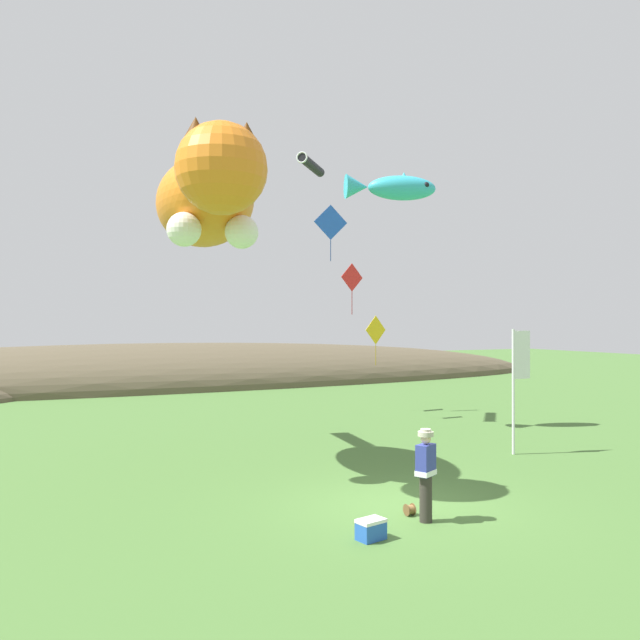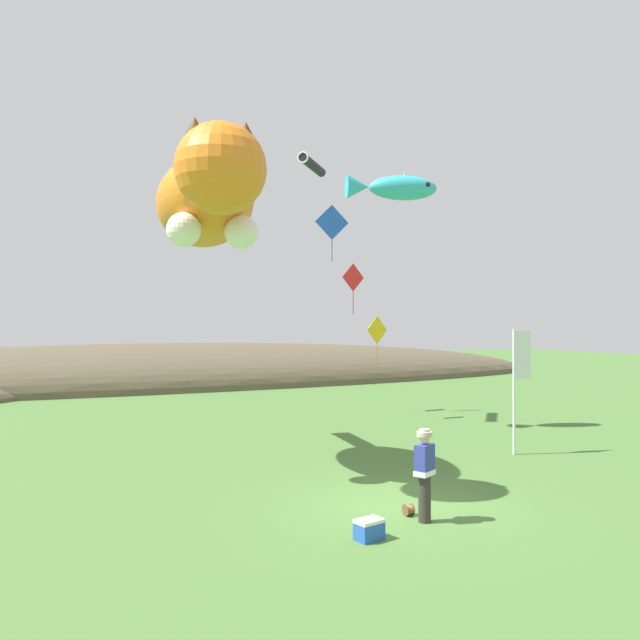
{
  "view_description": "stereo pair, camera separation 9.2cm",
  "coord_description": "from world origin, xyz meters",
  "px_view_note": "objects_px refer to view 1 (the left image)",
  "views": [
    {
      "loc": [
        -6.89,
        -10.96,
        3.8
      ],
      "look_at": [
        0.0,
        4.0,
        3.88
      ],
      "focal_mm": 35.0,
      "sensor_mm": 36.0,
      "label": 1
    },
    {
      "loc": [
        -6.8,
        -11.0,
        3.8
      ],
      "look_at": [
        0.0,
        4.0,
        3.88
      ],
      "focal_mm": 35.0,
      "sensor_mm": 36.0,
      "label": 2
    }
  ],
  "objects_px": {
    "kite_fish_windsock": "(392,188)",
    "kite_diamond_blue": "(331,223)",
    "picnic_cooler": "(371,529)",
    "kite_diamond_gold": "(376,330)",
    "kite_tube_streamer": "(311,165)",
    "kite_spool": "(410,510)",
    "festival_banner_pole": "(518,372)",
    "kite_diamond_red": "(352,278)",
    "festival_attendant": "(426,472)",
    "kite_giant_cat": "(208,199)"
  },
  "relations": [
    {
      "from": "kite_spool",
      "to": "kite_diamond_red",
      "type": "relative_size",
      "value": 0.12
    },
    {
      "from": "kite_tube_streamer",
      "to": "kite_diamond_gold",
      "type": "distance_m",
      "value": 7.5
    },
    {
      "from": "kite_tube_streamer",
      "to": "kite_diamond_red",
      "type": "height_order",
      "value": "kite_tube_streamer"
    },
    {
      "from": "kite_diamond_blue",
      "to": "kite_diamond_red",
      "type": "xyz_separation_m",
      "value": [
        0.0,
        -1.93,
        -2.45
      ]
    },
    {
      "from": "kite_spool",
      "to": "picnic_cooler",
      "type": "bearing_deg",
      "value": -147.36
    },
    {
      "from": "festival_banner_pole",
      "to": "kite_diamond_red",
      "type": "xyz_separation_m",
      "value": [
        -1.44,
        7.62,
        3.21
      ]
    },
    {
      "from": "kite_spool",
      "to": "kite_tube_streamer",
      "type": "xyz_separation_m",
      "value": [
        3.01,
        11.58,
        9.8
      ]
    },
    {
      "from": "kite_tube_streamer",
      "to": "kite_spool",
      "type": "bearing_deg",
      "value": -104.56
    },
    {
      "from": "kite_fish_windsock",
      "to": "kite_diamond_blue",
      "type": "relative_size",
      "value": 1.43
    },
    {
      "from": "kite_spool",
      "to": "kite_giant_cat",
      "type": "bearing_deg",
      "value": 119.6
    },
    {
      "from": "festival_attendant",
      "to": "festival_banner_pole",
      "type": "xyz_separation_m",
      "value": [
        5.97,
        4.07,
        1.41
      ]
    },
    {
      "from": "kite_giant_cat",
      "to": "kite_tube_streamer",
      "type": "relative_size",
      "value": 4.1
    },
    {
      "from": "festival_attendant",
      "to": "picnic_cooler",
      "type": "bearing_deg",
      "value": -163.87
    },
    {
      "from": "kite_giant_cat",
      "to": "kite_diamond_gold",
      "type": "relative_size",
      "value": 4.04
    },
    {
      "from": "kite_tube_streamer",
      "to": "kite_diamond_red",
      "type": "bearing_deg",
      "value": -12.75
    },
    {
      "from": "festival_attendant",
      "to": "kite_diamond_blue",
      "type": "xyz_separation_m",
      "value": [
        4.53,
        13.61,
        7.07
      ]
    },
    {
      "from": "picnic_cooler",
      "to": "kite_diamond_gold",
      "type": "distance_m",
      "value": 16.26
    },
    {
      "from": "kite_diamond_gold",
      "to": "kite_diamond_red",
      "type": "bearing_deg",
      "value": -140.49
    },
    {
      "from": "picnic_cooler",
      "to": "kite_fish_windsock",
      "type": "distance_m",
      "value": 14.25
    },
    {
      "from": "festival_attendant",
      "to": "kite_tube_streamer",
      "type": "relative_size",
      "value": 0.84
    },
    {
      "from": "picnic_cooler",
      "to": "kite_diamond_gold",
      "type": "xyz_separation_m",
      "value": [
        7.99,
        13.77,
        3.3
      ]
    },
    {
      "from": "picnic_cooler",
      "to": "kite_diamond_blue",
      "type": "bearing_deg",
      "value": 66.97
    },
    {
      "from": "kite_fish_windsock",
      "to": "kite_diamond_blue",
      "type": "bearing_deg",
      "value": 93.94
    },
    {
      "from": "festival_attendant",
      "to": "picnic_cooler",
      "type": "relative_size",
      "value": 3.23
    },
    {
      "from": "kite_fish_windsock",
      "to": "kite_tube_streamer",
      "type": "relative_size",
      "value": 1.61
    },
    {
      "from": "kite_spool",
      "to": "kite_giant_cat",
      "type": "relative_size",
      "value": 0.03
    },
    {
      "from": "kite_giant_cat",
      "to": "kite_fish_windsock",
      "type": "relative_size",
      "value": 2.54
    },
    {
      "from": "picnic_cooler",
      "to": "kite_diamond_red",
      "type": "distance_m",
      "value": 14.53
    },
    {
      "from": "picnic_cooler",
      "to": "kite_giant_cat",
      "type": "height_order",
      "value": "kite_giant_cat"
    },
    {
      "from": "kite_giant_cat",
      "to": "kite_fish_windsock",
      "type": "distance_m",
      "value": 8.76
    },
    {
      "from": "kite_giant_cat",
      "to": "kite_diamond_red",
      "type": "distance_m",
      "value": 9.81
    },
    {
      "from": "kite_spool",
      "to": "picnic_cooler",
      "type": "xyz_separation_m",
      "value": [
        -1.37,
        -0.87,
        0.06
      ]
    },
    {
      "from": "picnic_cooler",
      "to": "festival_banner_pole",
      "type": "distance_m",
      "value": 8.93
    },
    {
      "from": "kite_fish_windsock",
      "to": "kite_tube_streamer",
      "type": "bearing_deg",
      "value": 123.46
    },
    {
      "from": "kite_giant_cat",
      "to": "kite_diamond_gold",
      "type": "xyz_separation_m",
      "value": [
        9.42,
        7.98,
        -3.43
      ]
    },
    {
      "from": "festival_attendant",
      "to": "kite_diamond_gold",
      "type": "xyz_separation_m",
      "value": [
        6.56,
        13.36,
        2.53
      ]
    },
    {
      "from": "festival_banner_pole",
      "to": "kite_diamond_gold",
      "type": "xyz_separation_m",
      "value": [
        0.59,
        9.29,
        1.12
      ]
    },
    {
      "from": "kite_spool",
      "to": "kite_diamond_blue",
      "type": "relative_size",
      "value": 0.1
    },
    {
      "from": "kite_fish_windsock",
      "to": "kite_tube_streamer",
      "type": "xyz_separation_m",
      "value": [
        -1.89,
        2.87,
        1.27
      ]
    },
    {
      "from": "picnic_cooler",
      "to": "festival_banner_pole",
      "type": "relative_size",
      "value": 0.15
    },
    {
      "from": "picnic_cooler",
      "to": "kite_fish_windsock",
      "type": "height_order",
      "value": "kite_fish_windsock"
    },
    {
      "from": "kite_fish_windsock",
      "to": "kite_tube_streamer",
      "type": "distance_m",
      "value": 3.66
    },
    {
      "from": "kite_tube_streamer",
      "to": "picnic_cooler",
      "type": "bearing_deg",
      "value": -109.34
    },
    {
      "from": "kite_spool",
      "to": "kite_diamond_blue",
      "type": "height_order",
      "value": "kite_diamond_blue"
    },
    {
      "from": "kite_giant_cat",
      "to": "kite_tube_streamer",
      "type": "height_order",
      "value": "kite_tube_streamer"
    },
    {
      "from": "kite_spool",
      "to": "kite_diamond_red",
      "type": "xyz_separation_m",
      "value": [
        4.6,
        11.22,
        5.45
      ]
    },
    {
      "from": "kite_fish_windsock",
      "to": "kite_diamond_red",
      "type": "bearing_deg",
      "value": 96.89
    },
    {
      "from": "kite_spool",
      "to": "kite_tube_streamer",
      "type": "relative_size",
      "value": 0.11
    },
    {
      "from": "kite_tube_streamer",
      "to": "kite_diamond_gold",
      "type": "bearing_deg",
      "value": 19.94
    },
    {
      "from": "kite_diamond_blue",
      "to": "kite_fish_windsock",
      "type": "bearing_deg",
      "value": -86.06
    }
  ]
}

